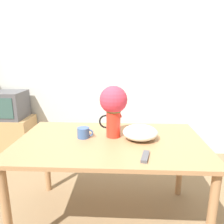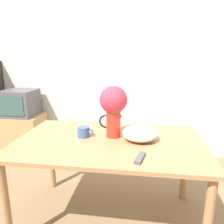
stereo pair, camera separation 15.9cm
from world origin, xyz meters
The scene contains 8 objects.
wall_back centered at (0.00, 1.63, 1.30)m, with size 8.00×0.05×2.60m.
table centered at (-0.05, 0.18, 0.66)m, with size 1.51×0.93×0.75m.
flower_vase centered at (-0.03, 0.27, 1.03)m, with size 0.24×0.23×0.43m.
coffee_mug centered at (-0.27, 0.23, 0.80)m, with size 0.14×0.10×0.09m.
white_bowl centered at (0.19, 0.22, 0.81)m, with size 0.29×0.29×0.11m.
remote_control centered at (0.20, -0.12, 0.76)m, with size 0.08×0.17×0.02m.
tv_stand centered at (-1.50, 1.33, 0.30)m, with size 0.58×0.43×0.59m.
tv_set centered at (-1.50, 1.33, 0.77)m, with size 0.44×0.42×0.36m.
Camera 1 is at (0.05, -1.47, 1.42)m, focal length 35.00 mm.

